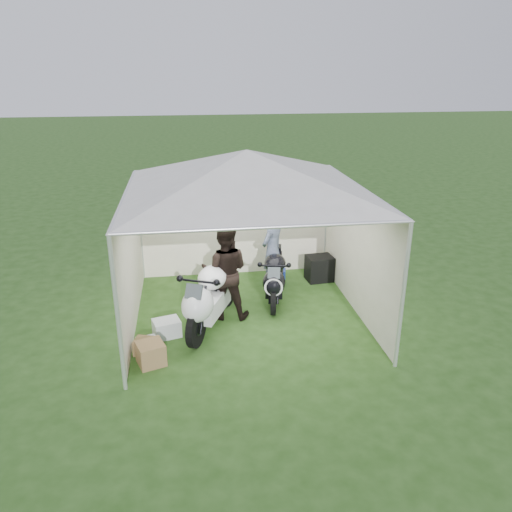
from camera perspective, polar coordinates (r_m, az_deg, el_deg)
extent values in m
plane|color=#224514|center=(9.23, -0.94, -6.66)|extent=(80.00, 80.00, 0.00)
cylinder|color=silver|center=(6.94, -15.53, -6.67)|extent=(0.06, 0.06, 2.30)
cylinder|color=silver|center=(7.50, 16.43, -4.60)|extent=(0.06, 0.06, 2.30)
cylinder|color=silver|center=(10.63, -13.16, 3.28)|extent=(0.06, 0.06, 2.30)
cylinder|color=silver|center=(11.01, 8.08, 4.24)|extent=(0.06, 0.06, 2.30)
cube|color=silver|center=(10.63, -2.36, 3.84)|extent=(4.00, 0.02, 2.30)
cube|color=silver|center=(8.75, -14.09, -0.64)|extent=(0.02, 4.00, 2.30)
cube|color=silver|center=(9.20, 11.46, 0.66)|extent=(0.02, 4.00, 2.30)
pyramid|color=silver|center=(8.34, -1.05, 9.70)|extent=(5.66, 5.66, 0.70)
cube|color=#99A5B7|center=(10.40, -11.55, 7.03)|extent=(0.22, 0.02, 0.28)
cube|color=#99A5B7|center=(10.38, -9.61, 7.14)|extent=(0.22, 0.02, 0.28)
cube|color=#99A5B7|center=(10.38, -7.67, 7.25)|extent=(0.22, 0.01, 0.28)
cube|color=#99A5B7|center=(10.39, -5.72, 7.34)|extent=(0.22, 0.01, 0.28)
cube|color=#99A5B7|center=(10.47, -11.43, 5.44)|extent=(0.22, 0.02, 0.28)
cube|color=#99A5B7|center=(10.46, -9.51, 5.55)|extent=(0.22, 0.01, 0.28)
cube|color=#99A5B7|center=(10.46, -7.59, 5.65)|extent=(0.22, 0.02, 0.28)
cube|color=#99A5B7|center=(10.46, -5.66, 5.74)|extent=(0.22, 0.01, 0.28)
cylinder|color=#D8590C|center=(10.42, -1.30, 8.04)|extent=(3.20, 0.02, 0.02)
cylinder|color=black|center=(8.16, -6.86, -8.12)|extent=(0.37, 0.66, 0.67)
cylinder|color=black|center=(9.46, -3.40, -3.73)|extent=(0.42, 0.68, 0.67)
cube|color=white|center=(8.71, -5.14, -5.40)|extent=(0.76, 1.12, 0.33)
ellipsoid|color=white|center=(8.08, -6.68, -5.55)|extent=(0.72, 0.81, 0.56)
ellipsoid|color=white|center=(8.62, -4.98, -2.44)|extent=(0.72, 0.82, 0.39)
cube|color=black|center=(9.03, -4.02, -1.75)|extent=(0.53, 0.73, 0.16)
cube|color=white|center=(9.32, -3.30, -0.40)|extent=(0.36, 0.40, 0.20)
cube|color=black|center=(9.01, -4.21, -3.12)|extent=(0.34, 0.61, 0.11)
cube|color=#3F474C|center=(7.85, -7.12, -4.08)|extent=(0.31, 0.25, 0.23)
cylinder|color=black|center=(9.13, 2.02, -5.03)|extent=(0.21, 0.57, 0.56)
cylinder|color=black|center=(10.31, 2.27, -1.87)|extent=(0.25, 0.58, 0.56)
cube|color=black|center=(9.64, 2.15, -3.06)|extent=(0.49, 0.93, 0.28)
ellipsoid|color=black|center=(9.08, 2.07, -3.09)|extent=(0.53, 0.63, 0.47)
ellipsoid|color=black|center=(9.58, 2.20, -0.80)|extent=(0.52, 0.65, 0.33)
cube|color=black|center=(9.95, 2.26, -0.31)|extent=(0.35, 0.60, 0.13)
cube|color=black|center=(10.21, 2.32, 0.70)|extent=(0.26, 0.32, 0.17)
cube|color=maroon|center=(9.92, 2.23, -1.36)|extent=(0.20, 0.52, 0.09)
cube|color=#3F474C|center=(8.89, 2.06, -1.95)|extent=(0.25, 0.18, 0.20)
cylinder|color=white|center=(8.90, 2.02, -3.62)|extent=(0.33, 0.09, 0.34)
cube|color=blue|center=(10.45, 2.28, -2.32)|extent=(0.45, 0.33, 0.30)
imported|color=black|center=(8.81, -3.56, -1.78)|extent=(0.96, 0.81, 1.75)
imported|color=slate|center=(9.95, 1.89, 0.58)|extent=(0.69, 0.70, 1.63)
cube|color=black|center=(10.62, 7.25, -1.40)|extent=(0.57, 0.48, 0.53)
cube|color=silver|center=(8.61, -10.16, -8.10)|extent=(0.51, 0.44, 0.29)
cube|color=olive|center=(7.89, -11.93, -10.86)|extent=(0.50, 0.50, 0.35)
cube|color=silver|center=(8.24, -12.34, -9.94)|extent=(0.37, 0.33, 0.23)
cube|color=brown|center=(8.18, -12.37, -10.07)|extent=(0.44, 0.37, 0.25)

